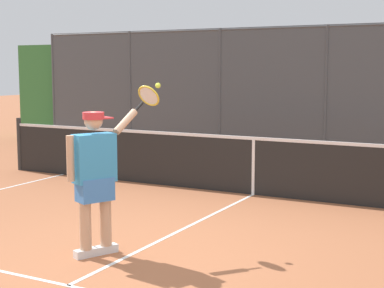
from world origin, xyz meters
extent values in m
plane|color=#A8603D|center=(0.00, 0.00, 0.00)|extent=(60.00, 60.00, 0.00)
cube|color=white|center=(0.00, 0.94, 0.00)|extent=(6.25, 0.05, 0.01)
cube|color=white|center=(0.00, -1.41, 0.00)|extent=(0.05, 4.71, 0.01)
cylinder|color=#474C51|center=(0.00, -8.03, 1.52)|extent=(0.07, 0.07, 3.03)
cylinder|color=#474C51|center=(2.63, -8.03, 1.52)|extent=(0.07, 0.07, 3.03)
cylinder|color=#474C51|center=(5.26, -8.03, 1.52)|extent=(0.07, 0.07, 3.03)
cylinder|color=#474C51|center=(7.89, -8.03, 1.52)|extent=(0.07, 0.07, 3.03)
cylinder|color=#474C51|center=(0.00, -8.03, 2.99)|extent=(15.79, 0.05, 0.05)
cube|color=#474C51|center=(0.00, -8.03, 1.52)|extent=(15.79, 0.02, 3.03)
cube|color=#387A3D|center=(0.00, -8.68, 1.37)|extent=(18.79, 0.90, 2.74)
cube|color=silver|center=(0.00, -7.85, 0.07)|extent=(16.79, 0.18, 0.15)
cylinder|color=#2D2D2D|center=(5.14, -3.77, 0.54)|extent=(0.09, 0.09, 1.07)
cube|color=black|center=(0.00, -3.77, 0.46)|extent=(10.19, 0.02, 0.91)
cube|color=white|center=(0.00, -3.77, 0.94)|extent=(10.19, 0.04, 0.05)
cube|color=white|center=(0.00, -3.77, 0.46)|extent=(0.05, 0.04, 0.91)
cube|color=silver|center=(0.39, 0.15, 0.04)|extent=(0.21, 0.28, 0.09)
cylinder|color=tan|center=(0.39, 0.15, 0.46)|extent=(0.13, 0.13, 0.74)
cube|color=silver|center=(0.29, -0.07, 0.04)|extent=(0.21, 0.28, 0.09)
cylinder|color=tan|center=(0.29, -0.07, 0.46)|extent=(0.13, 0.13, 0.74)
cube|color=#3D7AC6|center=(0.34, 0.04, 0.75)|extent=(0.36, 0.44, 0.26)
cube|color=#338CC6|center=(0.34, 0.04, 1.10)|extent=(0.38, 0.50, 0.54)
cylinder|color=tan|center=(0.46, 0.30, 1.12)|extent=(0.08, 0.08, 0.49)
cylinder|color=tan|center=(0.20, -0.37, 1.47)|extent=(0.13, 0.37, 0.28)
sphere|color=tan|center=(0.34, 0.04, 1.51)|extent=(0.20, 0.20, 0.20)
cylinder|color=red|center=(0.34, 0.04, 1.56)|extent=(0.31, 0.31, 0.08)
cube|color=red|center=(0.29, -0.06, 1.53)|extent=(0.24, 0.24, 0.02)
cylinder|color=black|center=(0.17, -0.60, 1.63)|extent=(0.05, 0.17, 0.13)
torus|color=gold|center=(0.15, -0.79, 1.75)|extent=(0.31, 0.22, 0.26)
cylinder|color=silver|center=(0.15, -0.79, 1.75)|extent=(0.26, 0.17, 0.21)
sphere|color=#C1D138|center=(0.13, -0.97, 1.87)|extent=(0.07, 0.07, 0.07)
camera|label=1|loc=(-3.63, 5.25, 2.08)|focal=55.87mm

